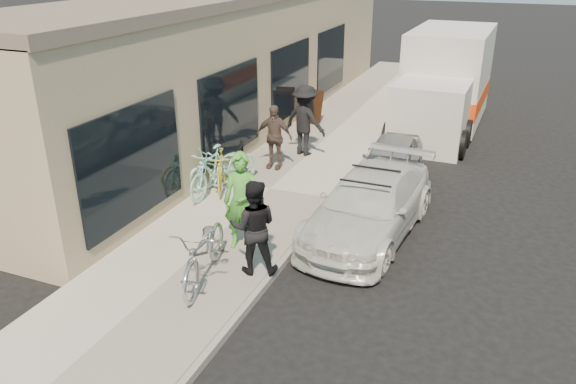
% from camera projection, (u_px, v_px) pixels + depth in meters
% --- Properties ---
extents(ground, '(120.00, 120.00, 0.00)m').
position_uv_depth(ground, '(304.00, 273.00, 10.05)').
color(ground, black).
rests_on(ground, ground).
extents(sidewalk, '(3.00, 34.00, 0.15)m').
position_uv_depth(sidewalk, '(270.00, 191.00, 13.26)').
color(sidewalk, '#B0A99F').
rests_on(sidewalk, ground).
extents(curb, '(0.12, 34.00, 0.13)m').
position_uv_depth(curb, '(332.00, 202.00, 12.73)').
color(curb, gray).
rests_on(curb, ground).
extents(storefront, '(3.60, 20.00, 4.22)m').
position_uv_depth(storefront, '(240.00, 59.00, 17.81)').
color(storefront, tan).
rests_on(storefront, ground).
extents(bike_rack, '(0.29, 0.63, 0.95)m').
position_uv_depth(bike_rack, '(241.00, 159.00, 13.41)').
color(bike_rack, black).
rests_on(bike_rack, sidewalk).
extents(sandwich_board, '(0.75, 0.76, 1.04)m').
position_uv_depth(sandwich_board, '(310.00, 107.00, 17.98)').
color(sandwich_board, '#321A0E').
rests_on(sandwich_board, sidewalk).
extents(sedan_white, '(2.14, 4.49, 1.30)m').
position_uv_depth(sedan_white, '(370.00, 205.00, 11.20)').
color(sedan_white, silver).
rests_on(sedan_white, ground).
extents(sedan_silver, '(1.40, 3.25, 1.09)m').
position_uv_depth(sedan_silver, '(391.00, 160.00, 13.86)').
color(sedan_silver, '#9C9BA0').
rests_on(sedan_silver, ground).
extents(moving_truck, '(2.44, 6.22, 3.03)m').
position_uv_depth(moving_truck, '(445.00, 85.00, 17.88)').
color(moving_truck, silver).
rests_on(moving_truck, ground).
extents(tandem_bike, '(1.16, 2.20, 1.10)m').
position_uv_depth(tandem_bike, '(205.00, 251.00, 9.37)').
color(tandem_bike, '#B2B2B4').
rests_on(tandem_bike, sidewalk).
extents(woman_rider, '(0.76, 0.57, 1.88)m').
position_uv_depth(woman_rider, '(242.00, 202.00, 10.25)').
color(woman_rider, green).
rests_on(woman_rider, sidewalk).
extents(man_standing, '(1.00, 0.90, 1.70)m').
position_uv_depth(man_standing, '(254.00, 227.00, 9.51)').
color(man_standing, black).
rests_on(man_standing, sidewalk).
extents(cruiser_bike_a, '(0.56, 1.83, 1.09)m').
position_uv_depth(cruiser_bike_a, '(211.00, 171.00, 12.73)').
color(cruiser_bike_a, '#91D9C7').
rests_on(cruiser_bike_a, sidewalk).
extents(cruiser_bike_b, '(1.49, 2.00, 1.00)m').
position_uv_depth(cruiser_bike_b, '(223.00, 165.00, 13.20)').
color(cruiser_bike_b, '#91D9C7').
rests_on(cruiser_bike_b, sidewalk).
extents(cruiser_bike_c, '(1.03, 1.59, 0.93)m').
position_uv_depth(cruiser_bike_c, '(221.00, 171.00, 12.98)').
color(cruiser_bike_c, gold).
rests_on(cruiser_bike_c, sidewalk).
extents(bystander_a, '(1.38, 1.01, 1.91)m').
position_uv_depth(bystander_a, '(305.00, 120.00, 15.07)').
color(bystander_a, black).
rests_on(bystander_a, sidewalk).
extents(bystander_b, '(0.98, 0.43, 1.65)m').
position_uv_depth(bystander_b, '(274.00, 137.00, 14.17)').
color(bystander_b, '#4F3F38').
rests_on(bystander_b, sidewalk).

